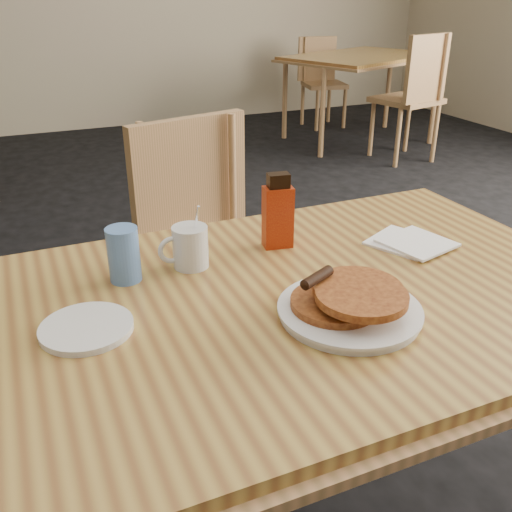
{
  "coord_description": "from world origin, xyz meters",
  "views": [
    {
      "loc": [
        -0.44,
        -0.86,
        1.31
      ],
      "look_at": [
        -0.06,
        0.03,
        0.84
      ],
      "focal_mm": 40.0,
      "sensor_mm": 36.0,
      "label": 1
    }
  ],
  "objects_px": {
    "chair_neighbor_near": "(416,88)",
    "blue_tumbler": "(124,254)",
    "neighbor_table": "(362,60)",
    "chair_neighbor_far": "(321,74)",
    "pancake_plate": "(350,304)",
    "main_table": "(308,306)",
    "syrup_bottle": "(278,213)",
    "chair_main_far": "(201,239)",
    "coffee_mug": "(189,246)"
  },
  "relations": [
    {
      "from": "coffee_mug",
      "to": "syrup_bottle",
      "type": "bearing_deg",
      "value": 21.41
    },
    {
      "from": "coffee_mug",
      "to": "neighbor_table",
      "type": "bearing_deg",
      "value": 67.96
    },
    {
      "from": "chair_main_far",
      "to": "blue_tumbler",
      "type": "bearing_deg",
      "value": -135.92
    },
    {
      "from": "main_table",
      "to": "chair_neighbor_near",
      "type": "height_order",
      "value": "chair_neighbor_near"
    },
    {
      "from": "chair_main_far",
      "to": "pancake_plate",
      "type": "distance_m",
      "value": 0.89
    },
    {
      "from": "neighbor_table",
      "to": "blue_tumbler",
      "type": "height_order",
      "value": "blue_tumbler"
    },
    {
      "from": "main_table",
      "to": "pancake_plate",
      "type": "height_order",
      "value": "pancake_plate"
    },
    {
      "from": "main_table",
      "to": "chair_neighbor_far",
      "type": "bearing_deg",
      "value": 60.45
    },
    {
      "from": "main_table",
      "to": "pancake_plate",
      "type": "bearing_deg",
      "value": -80.12
    },
    {
      "from": "chair_neighbor_near",
      "to": "syrup_bottle",
      "type": "relative_size",
      "value": 5.54
    },
    {
      "from": "chair_main_far",
      "to": "syrup_bottle",
      "type": "relative_size",
      "value": 5.27
    },
    {
      "from": "chair_neighbor_near",
      "to": "syrup_bottle",
      "type": "height_order",
      "value": "chair_neighbor_near"
    },
    {
      "from": "syrup_bottle",
      "to": "blue_tumbler",
      "type": "xyz_separation_m",
      "value": [
        -0.36,
        -0.03,
        -0.02
      ]
    },
    {
      "from": "chair_neighbor_far",
      "to": "blue_tumbler",
      "type": "distance_m",
      "value": 4.9
    },
    {
      "from": "coffee_mug",
      "to": "syrup_bottle",
      "type": "xyz_separation_m",
      "value": [
        0.22,
        0.02,
        0.03
      ]
    },
    {
      "from": "chair_main_far",
      "to": "chair_neighbor_far",
      "type": "xyz_separation_m",
      "value": [
        2.39,
        3.49,
        -0.06
      ]
    },
    {
      "from": "chair_neighbor_far",
      "to": "blue_tumbler",
      "type": "xyz_separation_m",
      "value": [
        -2.73,
        -4.05,
        0.31
      ]
    },
    {
      "from": "main_table",
      "to": "neighbor_table",
      "type": "distance_m",
      "value": 4.26
    },
    {
      "from": "chair_main_far",
      "to": "blue_tumbler",
      "type": "xyz_separation_m",
      "value": [
        -0.34,
        -0.56,
        0.25
      ]
    },
    {
      "from": "main_table",
      "to": "chair_main_far",
      "type": "relative_size",
      "value": 1.38
    },
    {
      "from": "chair_neighbor_far",
      "to": "coffee_mug",
      "type": "bearing_deg",
      "value": -110.84
    },
    {
      "from": "chair_neighbor_near",
      "to": "blue_tumbler",
      "type": "relative_size",
      "value": 8.46
    },
    {
      "from": "chair_neighbor_near",
      "to": "coffee_mug",
      "type": "distance_m",
      "value": 3.66
    },
    {
      "from": "neighbor_table",
      "to": "chair_neighbor_far",
      "type": "bearing_deg",
      "value": 89.22
    },
    {
      "from": "coffee_mug",
      "to": "blue_tumbler",
      "type": "relative_size",
      "value": 1.25
    },
    {
      "from": "coffee_mug",
      "to": "blue_tumbler",
      "type": "distance_m",
      "value": 0.14
    },
    {
      "from": "chair_neighbor_far",
      "to": "pancake_plate",
      "type": "relative_size",
      "value": 3.14
    },
    {
      "from": "chair_neighbor_near",
      "to": "blue_tumbler",
      "type": "height_order",
      "value": "chair_neighbor_near"
    },
    {
      "from": "main_table",
      "to": "chair_neighbor_far",
      "type": "xyz_separation_m",
      "value": [
        2.4,
        4.24,
        -0.21
      ]
    },
    {
      "from": "neighbor_table",
      "to": "syrup_bottle",
      "type": "bearing_deg",
      "value": -125.57
    },
    {
      "from": "chair_neighbor_far",
      "to": "pancake_plate",
      "type": "bearing_deg",
      "value": -106.84
    },
    {
      "from": "chair_main_far",
      "to": "chair_neighbor_near",
      "type": "distance_m",
      "value": 3.14
    },
    {
      "from": "main_table",
      "to": "neighbor_table",
      "type": "height_order",
      "value": "same"
    },
    {
      "from": "syrup_bottle",
      "to": "chair_main_far",
      "type": "bearing_deg",
      "value": 101.16
    },
    {
      "from": "chair_neighbor_near",
      "to": "neighbor_table",
      "type": "bearing_deg",
      "value": 77.73
    },
    {
      "from": "main_table",
      "to": "neighbor_table",
      "type": "bearing_deg",
      "value": 55.77
    },
    {
      "from": "chair_neighbor_far",
      "to": "blue_tumbler",
      "type": "bearing_deg",
      "value": -112.18
    },
    {
      "from": "coffee_mug",
      "to": "chair_neighbor_near",
      "type": "bearing_deg",
      "value": 60.5
    },
    {
      "from": "pancake_plate",
      "to": "blue_tumbler",
      "type": "bearing_deg",
      "value": 138.92
    },
    {
      "from": "chair_main_far",
      "to": "chair_neighbor_far",
      "type": "distance_m",
      "value": 4.23
    },
    {
      "from": "pancake_plate",
      "to": "syrup_bottle",
      "type": "bearing_deg",
      "value": 88.27
    },
    {
      "from": "chair_main_far",
      "to": "pancake_plate",
      "type": "relative_size",
      "value": 3.47
    },
    {
      "from": "chair_main_far",
      "to": "pancake_plate",
      "type": "bearing_deg",
      "value": -103.93
    },
    {
      "from": "chair_neighbor_far",
      "to": "chair_neighbor_near",
      "type": "distance_m",
      "value": 1.48
    },
    {
      "from": "main_table",
      "to": "chair_main_far",
      "type": "xyz_separation_m",
      "value": [
        0.01,
        0.75,
        -0.15
      ]
    },
    {
      "from": "neighbor_table",
      "to": "coffee_mug",
      "type": "relative_size",
      "value": 10.79
    },
    {
      "from": "main_table",
      "to": "pancake_plate",
      "type": "relative_size",
      "value": 4.81
    },
    {
      "from": "chair_neighbor_far",
      "to": "pancake_plate",
      "type": "height_order",
      "value": "chair_neighbor_far"
    },
    {
      "from": "main_table",
      "to": "blue_tumbler",
      "type": "height_order",
      "value": "blue_tumbler"
    },
    {
      "from": "blue_tumbler",
      "to": "coffee_mug",
      "type": "bearing_deg",
      "value": 2.9
    }
  ]
}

